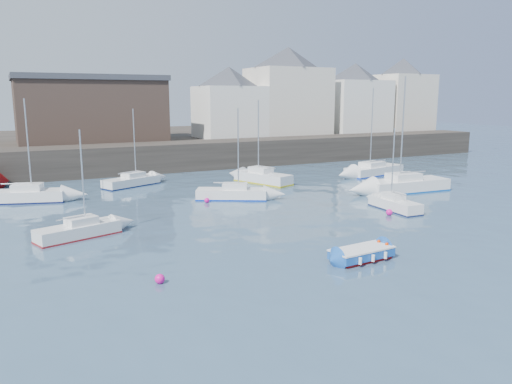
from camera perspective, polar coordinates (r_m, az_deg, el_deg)
name	(u,v)px	position (r m, az deg, el deg)	size (l,w,h in m)	color
water	(367,264)	(24.99, 12.60, -8.00)	(220.00, 220.00, 0.00)	#2D4760
quay_wall	(162,157)	(55.69, -10.73, 3.96)	(90.00, 5.00, 3.00)	#28231E
land_strip	(126,144)	(73.08, -14.68, 5.30)	(90.00, 32.00, 2.80)	#28231E
bldg_east_a	(288,91)	(69.73, 3.66, 11.48)	(13.36, 13.36, 11.80)	beige
bldg_east_b	(355,98)	(75.48, 11.20, 10.53)	(11.88, 11.88, 9.95)	white
bldg_east_c	(402,94)	(81.30, 16.32, 10.67)	(11.14, 11.14, 10.95)	beige
bldg_east_d	(229,102)	(65.18, -3.08, 10.27)	(11.14, 11.14, 8.95)	white
warehouse	(90,109)	(61.88, -18.41, 9.02)	(16.40, 10.40, 7.60)	#3D2D26
blue_dinghy	(362,253)	(25.35, 11.98, -6.87)	(3.40, 1.88, 0.63)	maroon
sailboat_a	(79,230)	(30.39, -19.61, -4.15)	(4.98, 2.91, 6.17)	white
sailboat_b	(232,193)	(39.41, -2.76, -0.16)	(5.70, 4.19, 7.11)	white
sailboat_c	(395,204)	(36.88, 15.55, -1.34)	(1.66, 4.48, 5.80)	white
sailboat_d	(406,185)	(44.41, 16.79, 0.79)	(7.68, 2.88, 9.62)	white
sailboat_e	(24,195)	(42.23, -24.95, -0.36)	(6.40, 3.67, 7.85)	white
sailboat_f	(263,177)	(46.82, 0.77, 1.70)	(3.83, 6.21, 7.70)	white
sailboat_g	(374,170)	(53.22, 13.32, 2.46)	(7.30, 3.59, 8.85)	white
sailboat_h	(132,181)	(46.56, -14.03, 1.21)	(5.61, 3.83, 6.93)	white
buoy_near	(160,283)	(22.37, -10.92, -10.20)	(0.44, 0.44, 0.44)	#EE108F
buoy_mid	(389,215)	(35.33, 14.97, -2.57)	(0.44, 0.44, 0.44)	#EE108F
buoy_far	(207,203)	(38.34, -5.63, -1.22)	(0.40, 0.40, 0.40)	#EE108F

